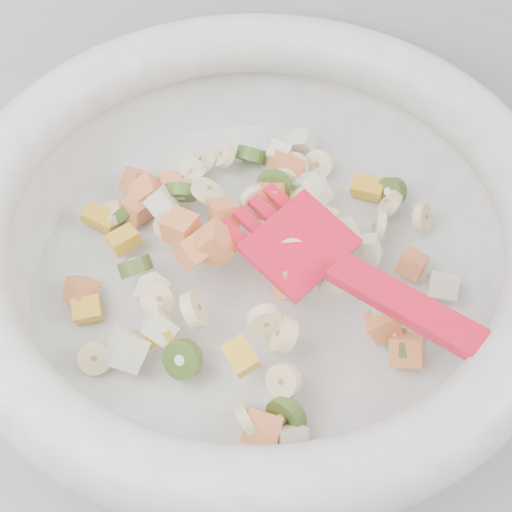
# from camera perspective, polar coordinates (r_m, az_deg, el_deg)

# --- Properties ---
(mixing_bowl) EXTENTS (0.46, 0.44, 0.13)m
(mixing_bowl) POSITION_cam_1_polar(r_m,az_deg,el_deg) (0.56, 0.03, 1.02)
(mixing_bowl) COLOR white
(mixing_bowl) RESTS_ON counter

